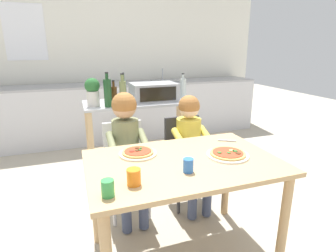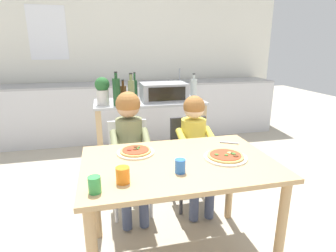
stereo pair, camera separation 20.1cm
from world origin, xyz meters
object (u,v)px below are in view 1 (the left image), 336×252
Objects in this scene: pizza_plate_cream at (138,153)px; serving_spoon at (227,141)px; child_in_olive_shirt at (127,141)px; kitchen_island_cart at (140,127)px; drinking_cup_green at (108,188)px; toaster_oven at (154,92)px; bottle_tall_green_wine at (123,93)px; drinking_cup_orange at (134,177)px; bottle_dark_olive_oil at (114,95)px; drinking_cup_blue at (188,165)px; child_in_yellow_shirt at (191,139)px; pizza_plate_white at (228,154)px; potted_herb_plant at (93,91)px; dining_chair_left at (125,162)px; bottle_clear_vinegar at (183,88)px; dining_chair_right at (185,154)px; bottle_brown_beer at (108,92)px; bottle_squat_spirits at (124,89)px; dining_table at (183,175)px.

serving_spoon is at bearing 2.46° from pizza_plate_cream.
child_in_olive_shirt is 7.74× the size of serving_spoon.
drinking_cup_green is (-0.56, -1.61, 0.20)m from kitchen_island_cart.
kitchen_island_cart is at bearing 111.31° from serving_spoon.
bottle_tall_green_wine is (-0.37, -0.19, 0.04)m from toaster_oven.
pizza_plate_cream is 2.88× the size of drinking_cup_orange.
bottle_dark_olive_oil reaches higher than drinking_cup_blue.
child_in_yellow_shirt reaches higher than pizza_plate_white.
drinking_cup_orange is (-0.69, -0.18, 0.03)m from pizza_plate_white.
drinking_cup_green is 1.11m from serving_spoon.
child_in_yellow_shirt is (0.27, -0.75, 0.07)m from kitchen_island_cart.
bottle_tall_green_wine is 0.31× the size of child_in_yellow_shirt.
potted_herb_plant is at bearing 93.06° from drinking_cup_orange.
drinking_cup_orange reaches higher than dining_chair_left.
child_in_yellow_shirt is (0.76, -0.66, -0.37)m from potted_herb_plant.
bottle_dark_olive_oil is 0.88× the size of bottle_clear_vinegar.
potted_herb_plant is at bearing -174.00° from bottle_clear_vinegar.
dining_chair_left is 9.02× the size of drinking_cup_orange.
child_in_yellow_shirt is at bearing 64.48° from drinking_cup_blue.
pizza_plate_white is at bearing -89.97° from child_in_yellow_shirt.
toaster_oven is at bearing 99.92° from dining_chair_right.
bottle_brown_beer is 0.41× the size of dining_chair_right.
toaster_oven is at bearing 65.89° from drinking_cup_green.
serving_spoon is (0.64, -0.91, -0.27)m from bottle_tall_green_wine.
pizza_plate_cream is 0.61m from pizza_plate_white.
drinking_cup_orange is (-0.28, -1.73, -0.21)m from bottle_squat_spirits.
drinking_cup_green reaches higher than dining_chair_right.
bottle_brown_beer is at bearing -168.10° from bottle_clear_vinegar.
drinking_cup_green is (-0.07, -1.51, -0.25)m from potted_herb_plant.
drinking_cup_blue is at bearing -59.01° from pizza_plate_cream.
dining_table is at bearing -78.68° from bottle_dark_olive_oil.
potted_herb_plant is 1.39m from serving_spoon.
potted_herb_plant is 1.09m from dining_chair_right.
bottle_dark_olive_oil is 0.31× the size of dining_chair_right.
bottle_brown_beer is 1.05× the size of bottle_tall_green_wine.
bottle_clear_vinegar is 1.14m from child_in_olive_shirt.
child_in_olive_shirt is at bearing -83.86° from bottle_brown_beer.
bottle_dark_olive_oil reaches higher than dining_chair_right.
child_in_yellow_shirt reaches higher than drinking_cup_blue.
drinking_cup_orange is 0.95m from serving_spoon.
serving_spoon is (0.78, -0.93, -0.28)m from bottle_brown_beer.
child_in_yellow_shirt reaches higher than dining_chair_left.
kitchen_island_cart reaches higher than drinking_cup_blue.
dining_table is 0.77m from dining_chair_right.
child_in_olive_shirt reaches higher than dining_chair_right.
bottle_tall_green_wine is at bearing 81.48° from drinking_cup_orange.
child_in_olive_shirt reaches higher than pizza_plate_white.
bottle_dark_olive_oil is 2.76× the size of drinking_cup_orange.
dining_chair_left is 3.14× the size of pizza_plate_cream.
pizza_plate_white is at bearing -120.32° from serving_spoon.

